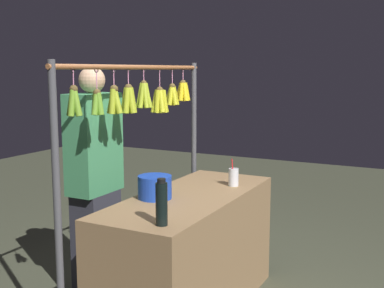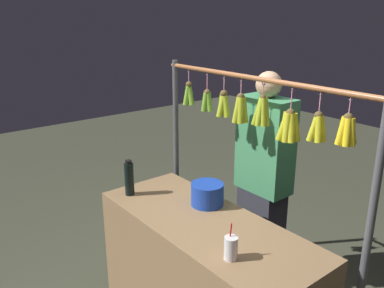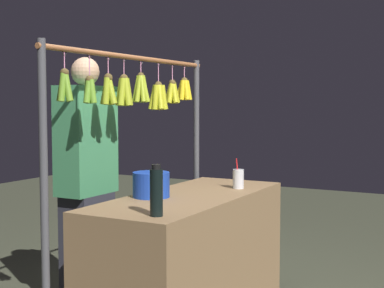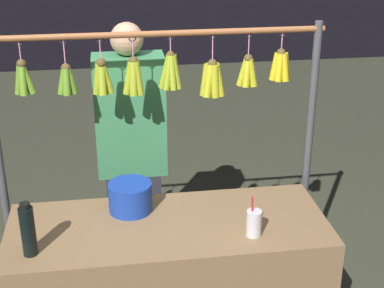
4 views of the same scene
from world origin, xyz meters
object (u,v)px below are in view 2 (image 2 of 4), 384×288
at_px(water_bottle, 129,178).
at_px(drink_cup, 231,248).
at_px(blue_bucket, 207,194).
at_px(vendor_person, 263,186).

relative_size(water_bottle, drink_cup, 1.29).
distance_m(blue_bucket, drink_cup, 0.67).
bearing_deg(vendor_person, blue_bucket, 86.11).
xyz_separation_m(water_bottle, blue_bucket, (-0.48, -0.34, -0.05)).
bearing_deg(drink_cup, vendor_person, -57.89).
height_order(drink_cup, vendor_person, vendor_person).
bearing_deg(drink_cup, water_bottle, 0.37).
distance_m(water_bottle, blue_bucket, 0.58).
bearing_deg(blue_bucket, water_bottle, 35.31).
height_order(blue_bucket, vendor_person, vendor_person).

